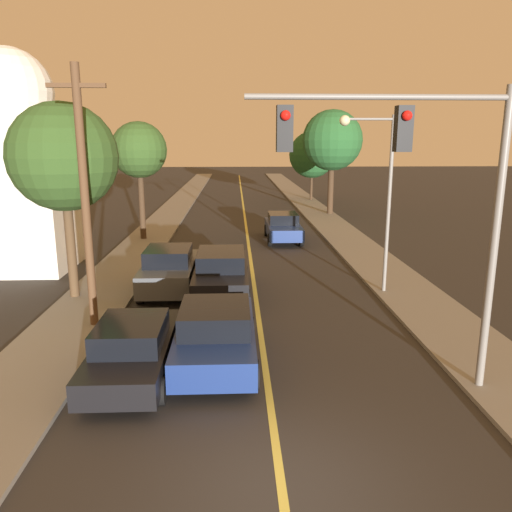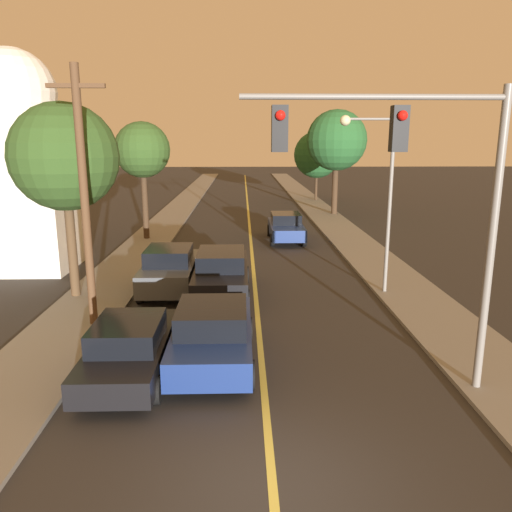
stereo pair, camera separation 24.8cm
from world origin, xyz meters
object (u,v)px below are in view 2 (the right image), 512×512
Objects in this scene: car_near_lane_front at (213,333)px; tree_left_far at (64,158)px; car_outer_lane_front at (130,347)px; car_outer_lane_second at (170,269)px; traffic_signal_mast at (416,178)px; domed_building_left at (20,166)px; streetlamp_right at (377,179)px; tree_left_near at (142,151)px; car_near_lane_second at (222,273)px; car_far_oncoming at (286,227)px; utility_pole_left at (84,195)px; tree_right_near at (337,141)px; tree_right_far at (317,155)px.

tree_left_far reaches higher than car_near_lane_front.
car_outer_lane_front is 6.81m from car_outer_lane_second.
car_outer_lane_front is at bearing -90.00° from car_outer_lane_second.
car_outer_lane_front is at bearing 171.04° from traffic_signal_mast.
domed_building_left is at bearing 127.13° from tree_left_far.
tree_left_near reaches higher than streetlamp_right.
traffic_signal_mast reaches higher than streetlamp_right.
car_outer_lane_front is 0.48× the size of domed_building_left.
tree_left_far is at bearing 143.39° from traffic_signal_mast.
traffic_signal_mast is 11.86m from tree_left_far.
car_far_oncoming is (3.20, 10.07, -0.07)m from car_near_lane_second.
car_near_lane_second reaches higher than car_far_oncoming.
tree_left_far reaches higher than car_near_lane_second.
car_outer_lane_front is 0.69× the size of tree_left_near.
streetlamp_right is at bearing -4.13° from car_outer_lane_second.
domed_building_left is (-8.75, 10.13, 3.65)m from car_near_lane_front.
traffic_signal_mast is (4.31, -7.28, 3.92)m from car_near_lane_second.
tree_right_near reaches higher than utility_pole_left.
tree_right_near is at bearing 73.17° from car_near_lane_front.
tree_left_near reaches higher than car_outer_lane_second.
tree_right_far is at bearing 84.78° from traffic_signal_mast.
car_far_oncoming is 15.19m from utility_pole_left.
tree_left_near is (-2.72, 16.71, 4.24)m from car_outer_lane_front.
utility_pole_left is 1.20× the size of tree_right_far.
car_near_lane_front is at bearing -35.00° from utility_pole_left.
car_far_oncoming is at bearing -2.46° from tree_left_near.
traffic_signal_mast reaches higher than tree_right_far.
tree_left_near reaches higher than car_outer_lane_front.
domed_building_left is (-4.10, -5.94, -0.52)m from tree_left_near.
utility_pole_left is at bearing 145.00° from car_near_lane_front.
tree_right_far reaches higher than car_near_lane_front.
tree_right_near is at bearing -89.54° from tree_right_far.
car_far_oncoming is 10.91m from streetlamp_right.
tree_left_far is (-5.21, -0.21, 4.10)m from car_near_lane_second.
domed_building_left is (-3.54, 4.68, -0.50)m from tree_left_far.
car_outer_lane_front is 10.31m from streetlamp_right.
tree_right_near is (2.20, 19.72, 1.26)m from streetlamp_right.
car_near_lane_second is at bearing 72.37° from car_far_oncoming.
tree_left_near is at bearing 134.13° from streetlamp_right.
car_outer_lane_front is (-1.93, -6.30, -0.13)m from car_near_lane_second.
streetlamp_right is at bearing 102.66° from car_far_oncoming.
tree_right_far reaches higher than car_far_oncoming.
car_outer_lane_front is 17.16m from car_far_oncoming.
car_near_lane_front is 0.89× the size of car_near_lane_second.
car_outer_lane_second is (-1.93, 0.51, 0.01)m from car_near_lane_second.
car_outer_lane_second reaches higher than car_far_oncoming.
domed_building_left is at bearing 138.03° from traffic_signal_mast.
car_outer_lane_front is at bearing -107.04° from car_near_lane_second.
streetlamp_right is 19.89m from tree_right_near.
utility_pole_left is 0.81× the size of domed_building_left.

